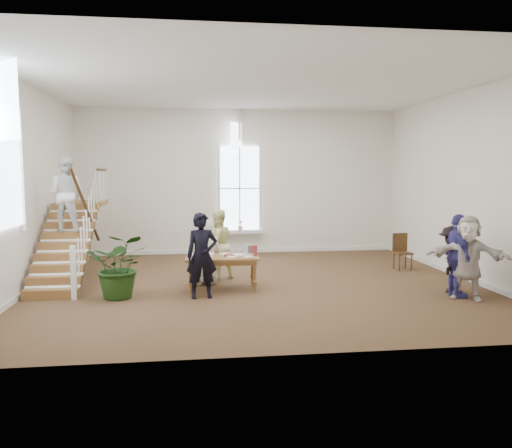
{
  "coord_description": "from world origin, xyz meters",
  "views": [
    {
      "loc": [
        -1.46,
        -11.17,
        2.57
      ],
      "look_at": [
        0.01,
        0.4,
        1.34
      ],
      "focal_mm": 35.0,
      "sensor_mm": 36.0,
      "label": 1
    }
  ],
  "objects": [
    {
      "name": "room_shell",
      "position": [
        -0.0,
        4.39,
        0.4
      ],
      "size": [
        10.49,
        10.0,
        10.0
      ],
      "color": "white",
      "rests_on": "ground"
    },
    {
      "name": "library_table",
      "position": [
        -0.85,
        -0.46,
        0.66
      ],
      "size": [
        1.6,
        0.84,
        0.8
      ],
      "rotation": [
        0.0,
        0.0,
        -0.04
      ],
      "color": "brown",
      "rests_on": "ground"
    },
    {
      "name": "floor_plant",
      "position": [
        -2.95,
        -0.91,
        0.67
      ],
      "size": [
        1.24,
        1.09,
        1.33
      ],
      "primitive_type": "imported",
      "rotation": [
        0.0,
        0.0,
        -0.04
      ],
      "color": "#1B3912",
      "rests_on": "ground"
    },
    {
      "name": "woman_cluster_b",
      "position": [
        4.0,
        -1.26,
        0.71
      ],
      "size": [
        0.93,
        1.06,
        1.42
      ],
      "primitive_type": "imported",
      "rotation": [
        0.0,
        0.0,
        4.17
      ],
      "color": "black",
      "rests_on": "ground"
    },
    {
      "name": "ground",
      "position": [
        0.0,
        0.0,
        0.0
      ],
      "size": [
        10.0,
        10.0,
        0.0
      ],
      "primitive_type": "plane",
      "color": "#462C1B",
      "rests_on": "ground"
    },
    {
      "name": "police_officer",
      "position": [
        -1.29,
        -1.11,
        0.87
      ],
      "size": [
        0.68,
        0.49,
        1.75
      ],
      "primitive_type": "imported",
      "rotation": [
        0.0,
        0.0,
        0.11
      ],
      "color": "black",
      "rests_on": "ground"
    },
    {
      "name": "elderly_woman",
      "position": [
        -1.19,
        0.14,
        0.77
      ],
      "size": [
        0.79,
        0.54,
        1.54
      ],
      "primitive_type": "imported",
      "rotation": [
        0.0,
        0.0,
        3.08
      ],
      "color": "silver",
      "rests_on": "ground"
    },
    {
      "name": "woman_cluster_a",
      "position": [
        3.89,
        -1.71,
        0.86
      ],
      "size": [
        0.51,
        1.04,
        1.72
      ],
      "primitive_type": "imported",
      "rotation": [
        0.0,
        0.0,
        1.48
      ],
      "color": "navy",
      "rests_on": "ground"
    },
    {
      "name": "woman_cluster_c",
      "position": [
        4.0,
        -1.91,
        0.85
      ],
      "size": [
        1.62,
        1.25,
        1.71
      ],
      "primitive_type": "imported",
      "rotation": [
        0.0,
        0.0,
        5.74
      ],
      "color": "silver",
      "rests_on": "ground"
    },
    {
      "name": "person_yellow",
      "position": [
        -0.89,
        0.64,
        0.84
      ],
      "size": [
        1.02,
        0.94,
        1.68
      ],
      "primitive_type": "imported",
      "rotation": [
        0.0,
        0.0,
        3.62
      ],
      "color": "#EEE795",
      "rests_on": "ground"
    },
    {
      "name": "side_chair",
      "position": [
        4.0,
        1.27,
        0.53
      ],
      "size": [
        0.43,
        0.43,
        0.95
      ],
      "rotation": [
        0.0,
        0.0,
        0.05
      ],
      "color": "#34200E",
      "rests_on": "ground"
    },
    {
      "name": "staircase",
      "position": [
        -4.34,
        0.75,
        1.62
      ],
      "size": [
        1.1,
        4.1,
        2.92
      ],
      "color": "brown",
      "rests_on": "ground"
    }
  ]
}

